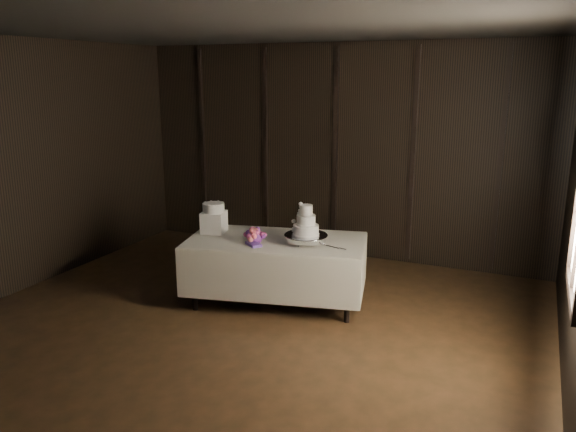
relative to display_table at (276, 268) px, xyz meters
The scene contains 8 objects.
room 1.81m from the display_table, 90.89° to the right, with size 6.08×7.08×3.08m.
display_table is the anchor object (origin of this frame).
cake_stand 0.53m from the display_table, ahead, with size 0.48×0.48×0.09m, color silver.
wedding_cake 0.65m from the display_table, ahead, with size 0.32×0.28×0.34m.
bouquet 0.48m from the display_table, 133.84° to the right, with size 0.32×0.42×0.20m, color #CF4952, non-canonical shape.
box_pedestal 0.92m from the display_table, behind, with size 0.26×0.26×0.25m, color white.
small_cake 1.02m from the display_table, behind, with size 0.25×0.25×0.10m, color white.
cake_knife 0.73m from the display_table, ahead, with size 0.37×0.02×0.01m, color silver.
Camera 1 is at (2.62, -4.03, 2.57)m, focal length 35.00 mm.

